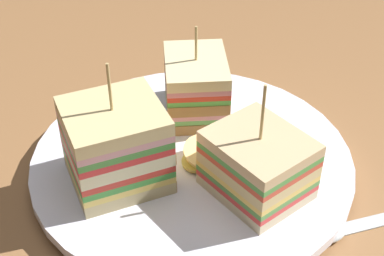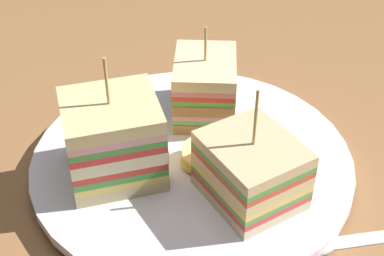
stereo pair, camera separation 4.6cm
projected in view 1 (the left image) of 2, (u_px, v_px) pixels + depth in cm
name	position (u px, v px, depth cm)	size (l,w,h in cm)	color
ground_plane	(192.00, 178.00, 49.82)	(99.81, 80.39, 1.80)	#93633C
plate	(192.00, 162.00, 48.64)	(27.46, 27.46, 1.72)	white
sandwich_wedge_0	(196.00, 87.00, 51.70)	(5.62, 7.49, 8.89)	beige
sandwich_wedge_1	(116.00, 146.00, 43.89)	(9.27, 8.94, 10.88)	#CFBB83
sandwich_wedge_2	(257.00, 165.00, 43.33)	(9.35, 9.64, 9.97)	beige
chip_pile	(209.00, 156.00, 46.75)	(6.04, 6.54, 1.92)	#D4BD5B
salad_garnish	(107.00, 115.00, 51.90)	(6.74, 7.86, 1.35)	#468B41
spoon	(342.00, 227.00, 43.52)	(13.56, 4.94, 1.00)	silver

